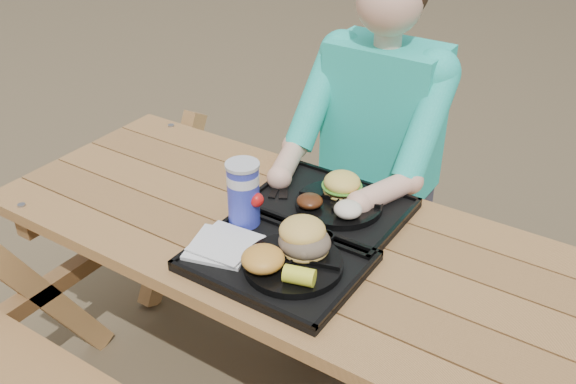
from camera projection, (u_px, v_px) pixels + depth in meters
The scene contains 17 objects.
picnic_table at pixel (288, 328), 2.03m from camera, with size 1.80×1.49×0.75m, color #999999, non-canonical shape.
tray_near at pixel (277, 262), 1.69m from camera, with size 0.45×0.35×0.02m, color black.
tray_far at pixel (328, 208), 1.92m from camera, with size 0.45×0.35×0.02m, color black.
plate_near at pixel (293, 264), 1.65m from camera, with size 0.26×0.26×0.02m, color black.
plate_far at pixel (339, 204), 1.90m from camera, with size 0.26×0.26×0.02m, color black.
napkin_stack at pixel (221, 245), 1.73m from camera, with size 0.16×0.16×0.02m, color silver.
soda_cup at pixel (243, 195), 1.79m from camera, with size 0.09×0.09×0.18m, color #1621A9.
condiment_bbq at pixel (307, 231), 1.77m from camera, with size 0.05×0.05×0.03m, color black.
condiment_mustard at pixel (325, 239), 1.74m from camera, with size 0.05×0.05×0.03m, color #FCF41C.
sandwich at pixel (305, 229), 1.65m from camera, with size 0.13×0.13×0.14m, color #F5BF56, non-canonical shape.
mac_cheese at pixel (263, 259), 1.61m from camera, with size 0.11×0.11×0.06m, color gold.
corn_cob at pixel (299, 276), 1.56m from camera, with size 0.08×0.08×0.05m, color #FBFF35, non-canonical shape.
cutlery_far at pixel (285, 186), 2.00m from camera, with size 0.03×0.15×0.01m, color black.
burger at pixel (342, 178), 1.91m from camera, with size 0.11×0.11×0.10m, color #F7D057, non-canonical shape.
baked_beans at pixel (310, 201), 1.86m from camera, with size 0.08×0.08×0.03m, color #4F240F.
potato_salad at pixel (348, 209), 1.82m from camera, with size 0.08×0.08×0.05m, color white.
diner at pixel (376, 177), 2.32m from camera, with size 0.48×0.84×1.28m, color #1BBCBF, non-canonical shape.
Camera 1 is at (0.83, -1.26, 1.80)m, focal length 40.00 mm.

